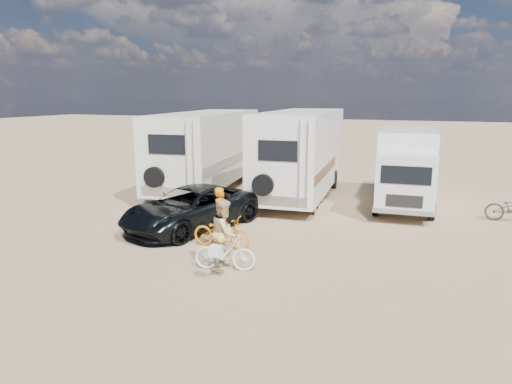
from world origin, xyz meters
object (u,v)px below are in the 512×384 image
(rider_man, at_px, (221,221))
(crate, at_px, (320,209))
(rv_main, at_px, (301,155))
(box_truck, at_px, (406,170))
(rv_left, at_px, (207,152))
(rider_woman, at_px, (225,239))
(bike_woman, at_px, (225,252))
(cooler, at_px, (233,209))
(bike_man, at_px, (222,232))
(dark_suv, at_px, (191,208))

(rider_man, height_order, crate, rider_man)
(rv_main, bearing_deg, crate, -63.29)
(rv_main, height_order, box_truck, rv_main)
(rv_left, distance_m, rider_woman, 9.98)
(bike_woman, xyz_separation_m, cooler, (-1.89, 4.86, -0.23))
(rv_left, distance_m, cooler, 5.05)
(rv_left, bearing_deg, rv_main, -8.48)
(rv_left, xyz_separation_m, rider_man, (4.00, -7.20, -0.96))
(bike_man, height_order, cooler, bike_man)
(dark_suv, distance_m, cooler, 2.07)
(rv_main, bearing_deg, dark_suv, -114.21)
(cooler, bearing_deg, rider_man, -81.73)
(bike_man, bearing_deg, bike_woman, -150.40)
(rv_main, relative_size, rv_left, 0.93)
(bike_man, bearing_deg, dark_suv, 52.77)
(bike_woman, bearing_deg, rv_main, -8.30)
(box_truck, distance_m, bike_woman, 9.26)
(bike_woman, bearing_deg, rider_woman, -0.00)
(dark_suv, height_order, bike_man, dark_suv)
(dark_suv, height_order, bike_woman, dark_suv)
(rv_main, height_order, rv_left, rv_main)
(rv_main, relative_size, cooler, 13.13)
(rider_woman, bearing_deg, rider_man, 16.49)
(bike_woman, xyz_separation_m, crate, (1.01, 6.16, -0.29))
(bike_man, bearing_deg, rv_main, -1.01)
(rv_left, distance_m, bike_man, 8.34)
(rv_left, distance_m, box_truck, 8.61)
(dark_suv, xyz_separation_m, rider_man, (1.73, -1.42, 0.11))
(rider_woman, distance_m, cooler, 5.25)
(box_truck, bearing_deg, cooler, -150.57)
(rider_man, bearing_deg, rv_left, 31.35)
(box_truck, bearing_deg, rv_main, 175.25)
(bike_man, xyz_separation_m, cooler, (-1.10, 3.35, -0.22))
(rider_man, relative_size, crate, 3.60)
(bike_woman, height_order, cooler, bike_woman)
(bike_man, xyz_separation_m, rider_woman, (0.78, -1.51, 0.35))
(rv_main, relative_size, dark_suv, 1.61)
(bike_woman, height_order, crate, bike_woman)
(rv_main, distance_m, rider_woman, 8.63)
(rv_left, relative_size, cooler, 14.15)
(rv_main, height_order, cooler, rv_main)
(rv_left, bearing_deg, rider_man, -67.47)
(box_truck, bearing_deg, bike_woman, -116.72)
(bike_man, bearing_deg, crate, -18.87)
(rv_left, distance_m, crate, 6.53)
(rv_left, bearing_deg, bike_woman, -67.77)
(rider_woman, bearing_deg, dark_suv, 29.67)
(rv_main, bearing_deg, rv_left, 174.63)
(dark_suv, relative_size, bike_man, 2.77)
(box_truck, height_order, crate, box_truck)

